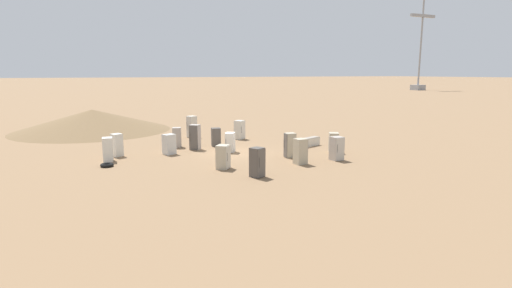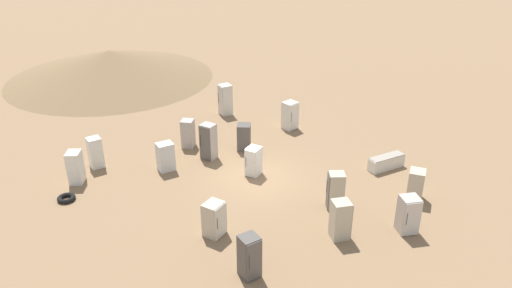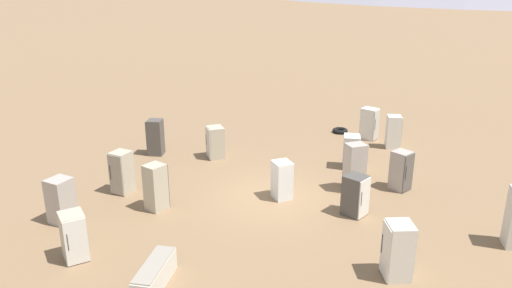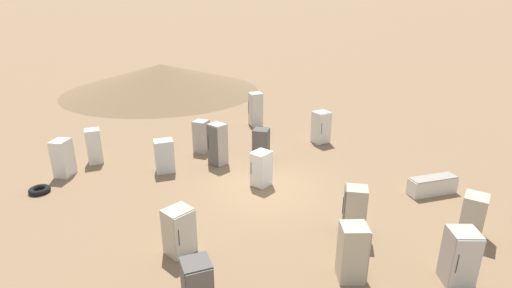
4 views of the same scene
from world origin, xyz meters
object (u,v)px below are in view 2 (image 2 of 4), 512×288
object	(u,v)px
discarded_fridge_3	(341,220)
discarded_fridge_8	(336,191)
discarded_fridge_0	(244,137)
discarded_fridge_4	(208,142)
discarded_fridge_5	(290,116)
discarded_fridge_6	(408,215)
discarded_fridge_11	(253,161)
discarded_fridge_1	(95,152)
discarded_fridge_13	(165,157)
discarded_fridge_15	(416,185)
discarded_fridge_2	(214,219)
discarded_fridge_14	(249,257)
discarded_fridge_12	(75,167)
discarded_fridge_9	(386,162)
discarded_fridge_7	(225,100)
scrap_tire	(66,198)
discarded_fridge_10	(188,133)

from	to	relation	value
discarded_fridge_3	discarded_fridge_8	size ratio (longest dim) A/B	0.97
discarded_fridge_0	discarded_fridge_4	distance (m)	2.06
discarded_fridge_8	discarded_fridge_5	bearing A→B (deg)	8.86
discarded_fridge_6	discarded_fridge_11	world-z (taller)	discarded_fridge_6
discarded_fridge_5	discarded_fridge_0	bearing A→B (deg)	4.22
discarded_fridge_1	discarded_fridge_13	distance (m)	3.51
discarded_fridge_11	discarded_fridge_15	distance (m)	7.47
discarded_fridge_4	discarded_fridge_2	bearing A→B (deg)	128.42
discarded_fridge_1	discarded_fridge_14	xyz separation A→B (m)	(6.34, -9.13, 0.03)
discarded_fridge_2	discarded_fridge_12	distance (m)	7.92
discarded_fridge_3	discarded_fridge_13	xyz separation A→B (m)	(-6.75, 6.62, -0.10)
discarded_fridge_9	discarded_fridge_12	size ratio (longest dim) A/B	1.26
discarded_fridge_4	discarded_fridge_7	bearing A→B (deg)	-63.60
discarded_fridge_12	scrap_tire	xyz separation A→B (m)	(-0.24, -1.60, -0.68)
discarded_fridge_12	discarded_fridge_2	bearing A→B (deg)	-33.11
discarded_fridge_9	discarded_fridge_11	xyz separation A→B (m)	(-6.57, 0.41, 0.38)
discarded_fridge_8	discarded_fridge_13	xyz separation A→B (m)	(-7.18, 4.56, -0.12)
discarded_fridge_10	discarded_fridge_13	xyz separation A→B (m)	(-1.19, -2.42, -0.05)
discarded_fridge_8	scrap_tire	distance (m)	11.82
discarded_fridge_4	discarded_fridge_14	world-z (taller)	discarded_fridge_4
discarded_fridge_9	discarded_fridge_14	bearing A→B (deg)	111.48
discarded_fridge_4	discarded_fridge_14	size ratio (longest dim) A/B	1.15
discarded_fridge_0	discarded_fridge_13	bearing A→B (deg)	-146.32
discarded_fridge_3	discarded_fridge_7	xyz separation A→B (m)	(-3.14, 13.22, 0.15)
discarded_fridge_4	discarded_fridge_11	distance (m)	2.88
discarded_fridge_3	discarded_fridge_6	world-z (taller)	discarded_fridge_3
discarded_fridge_10	discarded_fridge_11	size ratio (longest dim) A/B	1.07
discarded_fridge_6	discarded_fridge_9	bearing A→B (deg)	-105.34
discarded_fridge_5	discarded_fridge_6	size ratio (longest dim) A/B	1.04
discarded_fridge_2	discarded_fridge_11	size ratio (longest dim) A/B	1.00
discarded_fridge_2	discarded_fridge_12	size ratio (longest dim) A/B	0.92
discarded_fridge_5	discarded_fridge_10	distance (m)	6.06
discarded_fridge_1	discarded_fridge_3	distance (m)	12.61
discarded_fridge_8	discarded_fridge_15	xyz separation A→B (m)	(3.68, 0.09, -0.11)
discarded_fridge_6	discarded_fridge_8	size ratio (longest dim) A/B	0.93
discarded_fridge_4	discarded_fridge_15	world-z (taller)	discarded_fridge_4
discarded_fridge_6	discarded_fridge_12	xyz separation A→B (m)	(-13.64, 6.10, 0.01)
discarded_fridge_0	discarded_fridge_2	size ratio (longest dim) A/B	1.00
discarded_fridge_11	scrap_tire	bearing A→B (deg)	43.86
discarded_fridge_2	discarded_fridge_14	world-z (taller)	discarded_fridge_14
discarded_fridge_4	discarded_fridge_12	size ratio (longest dim) A/B	1.20
discarded_fridge_5	discarded_fridge_11	world-z (taller)	discarded_fridge_5
discarded_fridge_9	discarded_fridge_1	bearing A→B (deg)	61.07
discarded_fridge_4	discarded_fridge_15	xyz separation A→B (m)	(8.70, -5.37, -0.22)
discarded_fridge_2	discarded_fridge_10	size ratio (longest dim) A/B	0.93
discarded_fridge_13	discarded_fridge_9	bearing A→B (deg)	-29.44
discarded_fridge_0	discarded_fridge_4	xyz separation A→B (m)	(-1.92, -0.73, 0.22)
discarded_fridge_13	discarded_fridge_6	bearing A→B (deg)	-56.10
discarded_fridge_4	discarded_fridge_0	bearing A→B (deg)	-118.63
discarded_fridge_13	discarded_fridge_14	bearing A→B (deg)	-91.60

